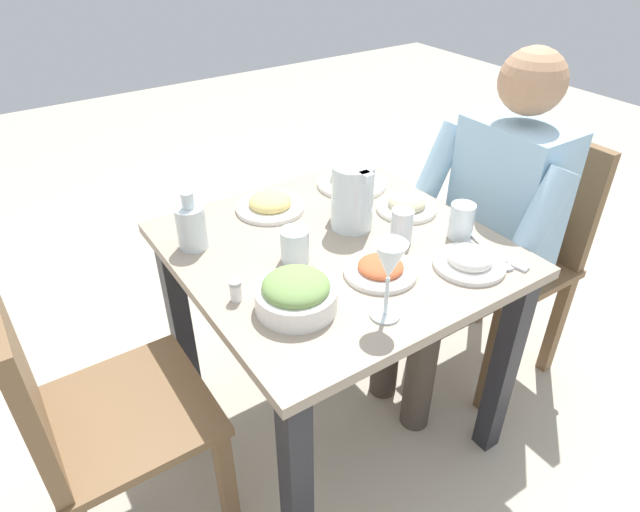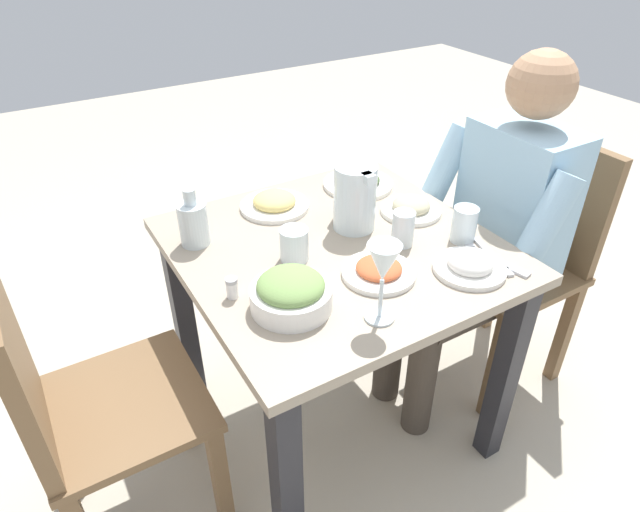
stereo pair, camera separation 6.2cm
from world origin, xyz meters
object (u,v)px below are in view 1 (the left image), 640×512
water_glass_near_right (461,221)px  water_glass_center (295,246)px  chair_near (518,245)px  plate_rice_curry (381,269)px  plate_fries (270,204)px  oil_carafe (192,229)px  water_glass_far_left (402,226)px  wine_glass (389,265)px  salt_shaker (236,290)px  diner_near (484,225)px  plate_yoghurt (470,260)px  dining_table (335,282)px  chair_far (86,414)px  plate_dolmas (352,181)px  plate_beans (407,205)px  salad_bowl (296,293)px  water_pitcher (352,196)px

water_glass_near_right → water_glass_center: size_ratio=1.13×
chair_near → plate_rice_curry: size_ratio=4.67×
plate_fries → oil_carafe: bearing=103.8°
water_glass_far_left → wine_glass: wine_glass is taller
chair_near → plate_fries: (0.35, 0.77, 0.23)m
water_glass_near_right → salt_shaker: size_ratio=1.87×
diner_near → plate_yoghurt: size_ratio=6.29×
dining_table → chair_far: size_ratio=0.95×
plate_dolmas → plate_yoghurt: size_ratio=1.22×
plate_beans → salt_shaker: size_ratio=3.38×
chair_far → plate_yoghurt: 1.01m
salad_bowl → plate_beans: (0.21, -0.52, -0.02)m
plate_yoghurt → water_pitcher: bearing=21.6°
water_pitcher → plate_yoghurt: water_pitcher is taller
plate_dolmas → water_glass_far_left: water_glass_far_left is taller
water_glass_near_right → oil_carafe: (0.36, 0.64, 0.01)m
water_glass_near_right → wine_glass: 0.43m
dining_table → chair_near: (-0.08, -0.72, -0.09)m
diner_near → plate_rice_curry: 0.51m
oil_carafe → water_pitcher: bearing=-109.5°
plate_rice_curry → water_glass_far_left: 0.17m
water_glass_far_left → salt_shaker: 0.49m
dining_table → water_pitcher: (0.06, -0.09, 0.22)m
plate_rice_curry → water_glass_near_right: size_ratio=1.86×
diner_near → plate_yoghurt: bearing=124.3°
oil_carafe → dining_table: bearing=-122.4°
water_pitcher → wine_glass: 0.41m
plate_dolmas → water_glass_far_left: (-0.35, 0.09, 0.03)m
water_glass_far_left → salt_shaker: bearing=87.8°
wine_glass → chair_near: bearing=-74.0°
dining_table → water_glass_far_left: bearing=-118.8°
plate_fries → plate_yoghurt: 0.62m
chair_near → chair_far: size_ratio=1.00×
water_pitcher → salt_shaker: (-0.13, 0.43, -0.07)m
dining_table → water_glass_far_left: size_ratio=8.44×
dining_table → plate_fries: size_ratio=3.96×
water_glass_far_left → wine_glass: bearing=133.2°
water_pitcher → dining_table: bearing=121.7°
water_pitcher → water_glass_center: size_ratio=2.12×
diner_near → salt_shaker: diner_near is taller
dining_table → chair_far: chair_far is taller
water_pitcher → plate_dolmas: 0.27m
water_glass_far_left → water_glass_center: size_ratio=1.10×
plate_fries → salt_shaker: bearing=140.2°
plate_beans → plate_yoghurt: 0.32m
chair_near → chair_far: 1.44m
plate_fries → water_glass_center: bearing=163.8°
dining_table → water_glass_near_right: size_ratio=8.22×
chair_far → water_pitcher: size_ratio=4.61×
water_glass_center → oil_carafe: bearing=42.9°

